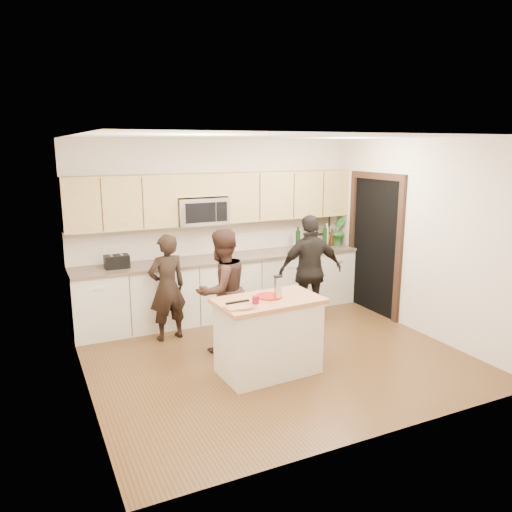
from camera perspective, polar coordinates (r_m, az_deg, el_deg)
name	(u,v)px	position (r m, az deg, el deg)	size (l,w,h in m)	color
floor	(274,355)	(6.45, 2.13, -11.29)	(4.50, 4.50, 0.00)	brown
room_shell	(276,220)	(5.96, 2.26, 4.10)	(4.52, 4.02, 2.71)	beige
back_cabinetry	(224,286)	(7.74, -3.65, -3.50)	(4.50, 0.66, 0.94)	beige
upper_cabinetry	(221,197)	(7.62, -3.97, 6.77)	(4.50, 0.33, 0.75)	tan
microwave	(201,211)	(7.49, -6.29, 5.14)	(0.76, 0.41, 0.40)	silver
doorway	(375,240)	(8.02, 13.43, 1.79)	(0.06, 1.25, 2.20)	black
framed_picture	(322,224)	(8.70, 7.57, 3.67)	(0.30, 0.03, 0.38)	black
dish_towel	(167,275)	(7.19, -10.17, -2.20)	(0.34, 0.60, 0.48)	white
island	(268,336)	(5.83, 1.42, -9.09)	(1.24, 0.76, 0.90)	beige
red_plate	(269,296)	(5.75, 1.49, -4.63)	(0.31, 0.31, 0.02)	maroon
box_grater	(278,286)	(5.64, 2.51, -3.50)	(0.08, 0.06, 0.26)	silver
drink_glass	(256,300)	(5.50, -0.05, -5.01)	(0.08, 0.08, 0.09)	maroon
cutting_board	(238,307)	(5.36, -2.07, -5.90)	(0.27, 0.17, 0.02)	#A87046
tongs	(237,302)	(5.48, -2.14, -5.27)	(0.28, 0.03, 0.02)	black
knife	(249,308)	(5.30, -0.83, -5.96)	(0.20, 0.02, 0.01)	silver
toaster	(117,262)	(7.16, -15.61, -0.62)	(0.33, 0.20, 0.19)	black
bottle_cluster	(317,236)	(8.38, 6.97, 2.24)	(0.72, 0.30, 0.40)	black
orchid	(338,230)	(8.58, 9.35, 2.92)	(0.28, 0.23, 0.51)	#29682A
woman_left	(167,288)	(6.84, -10.11, -3.57)	(0.53, 0.35, 1.46)	black
woman_center	(222,290)	(6.40, -3.93, -3.95)	(0.77, 0.60, 1.58)	#2F1D17
woman_right	(310,271)	(7.30, 6.24, -1.69)	(0.96, 0.40, 1.64)	black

